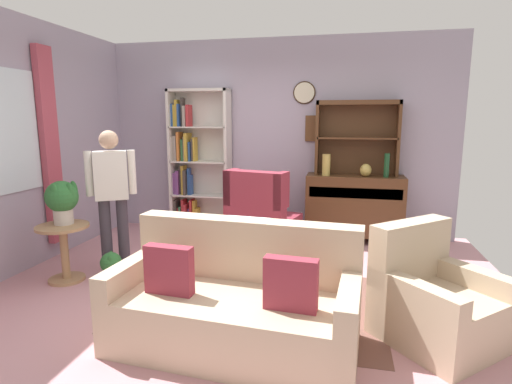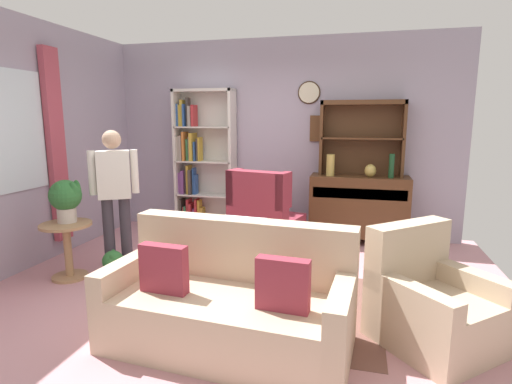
{
  "view_description": "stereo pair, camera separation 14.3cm",
  "coord_description": "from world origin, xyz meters",
  "views": [
    {
      "loc": [
        0.95,
        -3.71,
        1.69
      ],
      "look_at": [
        0.1,
        0.2,
        0.95
      ],
      "focal_mm": 28.28,
      "sensor_mm": 36.0,
      "label": 1
    },
    {
      "loc": [
        1.09,
        -3.68,
        1.69
      ],
      "look_at": [
        0.1,
        0.2,
        0.95
      ],
      "focal_mm": 28.28,
      "sensor_mm": 36.0,
      "label": 2
    }
  ],
  "objects": [
    {
      "name": "person_reading",
      "position": [
        -1.49,
        0.16,
        0.91
      ],
      "size": [
        0.49,
        0.34,
        1.56
      ],
      "color": "#38333D",
      "rests_on": "ground_plane"
    },
    {
      "name": "wall_left",
      "position": [
        -2.52,
        -0.02,
        1.4
      ],
      "size": [
        0.16,
        4.2,
        2.8
      ],
      "color": "#A399AD",
      "rests_on": "ground_plane"
    },
    {
      "name": "sideboard_hutch",
      "position": [
        1.12,
        1.97,
        1.56
      ],
      "size": [
        1.1,
        0.26,
        1.0
      ],
      "color": "#4C2D19",
      "rests_on": "sideboard"
    },
    {
      "name": "armchair_floral",
      "position": [
        1.67,
        -0.62,
        0.29
      ],
      "size": [
        1.08,
        1.08,
        0.88
      ],
      "color": "#C6AD8E",
      "rests_on": "ground_plane"
    },
    {
      "name": "area_rug",
      "position": [
        0.2,
        -0.3,
        0.0
      ],
      "size": [
        2.29,
        1.63,
        0.01
      ],
      "primitive_type": "cube",
      "color": "brown",
      "rests_on": "ground_plane"
    },
    {
      "name": "vase_tall",
      "position": [
        0.73,
        1.78,
        1.06
      ],
      "size": [
        0.11,
        0.11,
        0.29
      ],
      "primitive_type": "cylinder",
      "color": "tan",
      "rests_on": "sideboard"
    },
    {
      "name": "wingback_chair",
      "position": [
        -0.05,
        1.23,
        0.38
      ],
      "size": [
        0.94,
        0.96,
        1.05
      ],
      "color": "maroon",
      "rests_on": "ground_plane"
    },
    {
      "name": "potted_plant_small",
      "position": [
        -1.39,
        -0.11,
        0.18
      ],
      "size": [
        0.22,
        0.22,
        0.31
      ],
      "color": "#AD6B4C",
      "rests_on": "ground_plane"
    },
    {
      "name": "coffee_table",
      "position": [
        0.47,
        -0.13,
        0.35
      ],
      "size": [
        0.8,
        0.5,
        0.42
      ],
      "color": "#4C2D19",
      "rests_on": "ground_plane"
    },
    {
      "name": "bookshelf",
      "position": [
        -1.21,
        1.94,
        1.01
      ],
      "size": [
        0.9,
        0.3,
        2.1
      ],
      "color": "silver",
      "rests_on": "ground_plane"
    },
    {
      "name": "plant_stand",
      "position": [
        -1.85,
        -0.21,
        0.37
      ],
      "size": [
        0.52,
        0.52,
        0.6
      ],
      "color": "#A87F56",
      "rests_on": "ground_plane"
    },
    {
      "name": "ground_plane",
      "position": [
        0.0,
        0.0,
        -0.01
      ],
      "size": [
        5.4,
        4.6,
        0.02
      ],
      "primitive_type": "cube",
      "color": "#C68C93"
    },
    {
      "name": "bottle_wine",
      "position": [
        1.51,
        1.77,
        1.08
      ],
      "size": [
        0.07,
        0.07,
        0.31
      ],
      "primitive_type": "cylinder",
      "color": "#194223",
      "rests_on": "sideboard"
    },
    {
      "name": "vase_round",
      "position": [
        1.25,
        1.79,
        1.01
      ],
      "size": [
        0.15,
        0.15,
        0.17
      ],
      "primitive_type": "ellipsoid",
      "color": "tan",
      "rests_on": "sideboard"
    },
    {
      "name": "wall_back",
      "position": [
        0.0,
        2.13,
        1.4
      ],
      "size": [
        5.0,
        0.09,
        2.8
      ],
      "color": "#A399AD",
      "rests_on": "ground_plane"
    },
    {
      "name": "sideboard",
      "position": [
        1.12,
        1.86,
        0.51
      ],
      "size": [
        1.3,
        0.45,
        0.92
      ],
      "color": "#4C2D19",
      "rests_on": "ground_plane"
    },
    {
      "name": "potted_plant_large",
      "position": [
        -1.86,
        -0.16,
        0.87
      ],
      "size": [
        0.33,
        0.33,
        0.45
      ],
      "color": "beige",
      "rests_on": "plant_stand"
    },
    {
      "name": "couch_floral",
      "position": [
        0.2,
        -1.0,
        0.31
      ],
      "size": [
        1.86,
        0.98,
        0.9
      ],
      "color": "#C6AD8E",
      "rests_on": "ground_plane"
    },
    {
      "name": "book_stack",
      "position": [
        0.61,
        -0.16,
        0.45
      ],
      "size": [
        0.21,
        0.14,
        0.05
      ],
      "color": "#337247",
      "rests_on": "coffee_table"
    }
  ]
}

